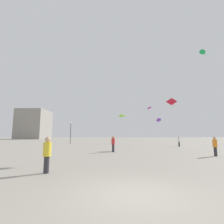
{
  "coord_description": "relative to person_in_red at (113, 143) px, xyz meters",
  "views": [
    {
      "loc": [
        -0.93,
        -5.48,
        1.83
      ],
      "look_at": [
        0.0,
        15.88,
        4.78
      ],
      "focal_mm": 27.18,
      "sensor_mm": 36.0,
      "label": 1
    }
  ],
  "objects": [
    {
      "name": "lamppost_east",
      "position": [
        -8.57,
        19.37,
        2.28
      ],
      "size": [
        0.36,
        0.36,
        4.83
      ],
      "color": "#2D2D30",
      "rests_on": "ground_plane"
    },
    {
      "name": "kite_crimson_delta",
      "position": [
        9.47,
        6.42,
        5.96
      ],
      "size": [
        2.54,
        2.61,
        6.12
      ],
      "color": "red"
    },
    {
      "name": "building_left_hall",
      "position": [
        -37.03,
        69.25,
        6.35
      ],
      "size": [
        14.15,
        15.92,
        14.64
      ],
      "color": "gray",
      "rests_on": "ground_plane"
    },
    {
      "name": "person_in_white",
      "position": [
        11.31,
        8.69,
        -0.09
      ],
      "size": [
        0.35,
        0.35,
        1.62
      ],
      "rotation": [
        0.0,
        0.0,
        0.88
      ],
      "color": "#2D2D33",
      "rests_on": "ground_plane"
    },
    {
      "name": "person_in_red",
      "position": [
        0.0,
        0.0,
        0.0
      ],
      "size": [
        0.39,
        0.39,
        1.78
      ],
      "rotation": [
        0.0,
        0.0,
        3.88
      ],
      "color": "#2D2D33",
      "rests_on": "ground_plane"
    },
    {
      "name": "ground_plane",
      "position": [
        -0.03,
        -13.64,
        -0.97
      ],
      "size": [
        300.0,
        300.0,
        0.0
      ],
      "primitive_type": "plane",
      "color": "#9E9689"
    },
    {
      "name": "kite_violet_diamond",
      "position": [
        11.24,
        18.43,
        4.31
      ],
      "size": [
        1.12,
        10.3,
        4.44
      ],
      "color": "purple"
    },
    {
      "name": "person_in_yellow",
      "position": [
        -3.81,
        -10.4,
        -0.01
      ],
      "size": [
        0.38,
        0.38,
        1.76
      ],
      "rotation": [
        0.0,
        0.0,
        2.01
      ],
      "color": "#2D2D33",
      "rests_on": "ground_plane"
    },
    {
      "name": "kite_magenta_delta",
      "position": [
        10.67,
        23.66,
        7.68
      ],
      "size": [
        1.17,
        16.18,
        7.97
      ],
      "color": "#D12899"
    },
    {
      "name": "kite_emerald_diamond",
      "position": [
        12.18,
        2.05,
        11.72
      ],
      "size": [
        1.37,
        7.32,
        12.02
      ],
      "color": "green"
    },
    {
      "name": "person_in_orange",
      "position": [
        8.88,
        -4.17,
        -0.03
      ],
      "size": [
        0.38,
        0.38,
        1.73
      ],
      "rotation": [
        0.0,
        0.0,
        4.81
      ],
      "color": "#2D2D33",
      "rests_on": "ground_plane"
    },
    {
      "name": "kite_lime_delta",
      "position": [
        2.63,
        13.53,
        4.55
      ],
      "size": [
        9.5,
        5.45,
        4.64
      ],
      "color": "#8CD12D"
    }
  ]
}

